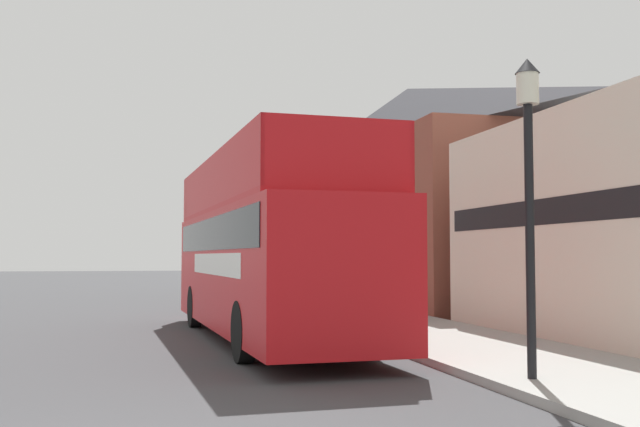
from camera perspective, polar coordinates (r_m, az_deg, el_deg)
ground_plane at (r=27.01m, az=-15.09°, el=-7.13°), size 144.00×144.00×0.00m
sidewalk at (r=24.89m, az=1.56°, el=-7.41°), size 3.44×108.00×0.14m
brick_terrace_rear at (r=32.29m, az=6.74°, el=1.52°), size 6.00×20.08×9.11m
tour_bus at (r=16.89m, az=-4.18°, el=-3.34°), size 3.10×11.57×4.06m
parked_car_ahead_of_bus at (r=25.37m, az=-5.46°, el=-5.81°), size 1.89×4.28×1.57m
lamp_post_nearest at (r=11.16m, az=15.61°, el=4.27°), size 0.35×0.35×4.58m
lamp_post_second at (r=18.80m, az=2.51°, el=2.28°), size 0.35×0.35×5.20m
lamp_post_third at (r=26.89m, az=-1.98°, el=-0.21°), size 0.35×0.35×4.57m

